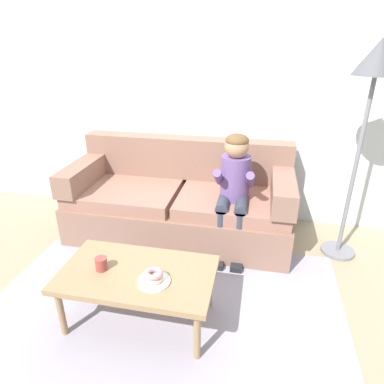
{
  "coord_description": "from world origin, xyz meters",
  "views": [
    {
      "loc": [
        0.59,
        -2.07,
        1.82
      ],
      "look_at": [
        0.06,
        0.45,
        0.65
      ],
      "focal_mm": 31.49,
      "sensor_mm": 36.0,
      "label": 1
    }
  ],
  "objects_px": {
    "mug": "(101,264)",
    "floor_lamp": "(374,82)",
    "person_child": "(234,184)",
    "coffee_table": "(138,277)",
    "donut": "(154,278)",
    "couch": "(180,203)",
    "toy_controller": "(84,270)"
  },
  "relations": [
    {
      "from": "mug",
      "to": "floor_lamp",
      "type": "distance_m",
      "value": 2.38
    },
    {
      "from": "couch",
      "to": "coffee_table",
      "type": "distance_m",
      "value": 1.22
    },
    {
      "from": "mug",
      "to": "couch",
      "type": "bearing_deg",
      "value": 79.14
    },
    {
      "from": "person_child",
      "to": "donut",
      "type": "bearing_deg",
      "value": -109.87
    },
    {
      "from": "coffee_table",
      "to": "mug",
      "type": "distance_m",
      "value": 0.26
    },
    {
      "from": "person_child",
      "to": "floor_lamp",
      "type": "xyz_separation_m",
      "value": [
        0.99,
        0.15,
        0.86
      ]
    },
    {
      "from": "donut",
      "to": "toy_controller",
      "type": "height_order",
      "value": "donut"
    },
    {
      "from": "coffee_table",
      "to": "donut",
      "type": "height_order",
      "value": "donut"
    },
    {
      "from": "mug",
      "to": "coffee_table",
      "type": "bearing_deg",
      "value": 5.36
    },
    {
      "from": "couch",
      "to": "toy_controller",
      "type": "distance_m",
      "value": 1.09
    },
    {
      "from": "coffee_table",
      "to": "toy_controller",
      "type": "distance_m",
      "value": 0.84
    },
    {
      "from": "coffee_table",
      "to": "mug",
      "type": "height_order",
      "value": "mug"
    },
    {
      "from": "donut",
      "to": "mug",
      "type": "distance_m",
      "value": 0.39
    },
    {
      "from": "person_child",
      "to": "mug",
      "type": "xyz_separation_m",
      "value": [
        -0.78,
        -1.03,
        -0.21
      ]
    },
    {
      "from": "toy_controller",
      "to": "donut",
      "type": "bearing_deg",
      "value": 0.44
    },
    {
      "from": "person_child",
      "to": "mug",
      "type": "distance_m",
      "value": 1.31
    },
    {
      "from": "person_child",
      "to": "toy_controller",
      "type": "relative_size",
      "value": 4.87
    },
    {
      "from": "donut",
      "to": "mug",
      "type": "bearing_deg",
      "value": 171.94
    },
    {
      "from": "couch",
      "to": "person_child",
      "type": "relative_size",
      "value": 1.93
    },
    {
      "from": "couch",
      "to": "coffee_table",
      "type": "xyz_separation_m",
      "value": [
        0.0,
        -1.22,
        0.04
      ]
    },
    {
      "from": "donut",
      "to": "floor_lamp",
      "type": "distance_m",
      "value": 2.15
    },
    {
      "from": "couch",
      "to": "mug",
      "type": "distance_m",
      "value": 1.27
    },
    {
      "from": "coffee_table",
      "to": "floor_lamp",
      "type": "relative_size",
      "value": 0.56
    },
    {
      "from": "donut",
      "to": "person_child",
      "type": "bearing_deg",
      "value": 70.13
    },
    {
      "from": "donut",
      "to": "floor_lamp",
      "type": "relative_size",
      "value": 0.07
    },
    {
      "from": "person_child",
      "to": "floor_lamp",
      "type": "height_order",
      "value": "floor_lamp"
    },
    {
      "from": "donut",
      "to": "mug",
      "type": "height_order",
      "value": "mug"
    },
    {
      "from": "coffee_table",
      "to": "mug",
      "type": "xyz_separation_m",
      "value": [
        -0.24,
        -0.02,
        0.09
      ]
    },
    {
      "from": "floor_lamp",
      "to": "donut",
      "type": "bearing_deg",
      "value": -138.01
    },
    {
      "from": "donut",
      "to": "toy_controller",
      "type": "relative_size",
      "value": 0.53
    },
    {
      "from": "toy_controller",
      "to": "floor_lamp",
      "type": "xyz_separation_m",
      "value": [
        2.18,
        0.77,
        1.5
      ]
    },
    {
      "from": "mug",
      "to": "floor_lamp",
      "type": "bearing_deg",
      "value": 34.0
    }
  ]
}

